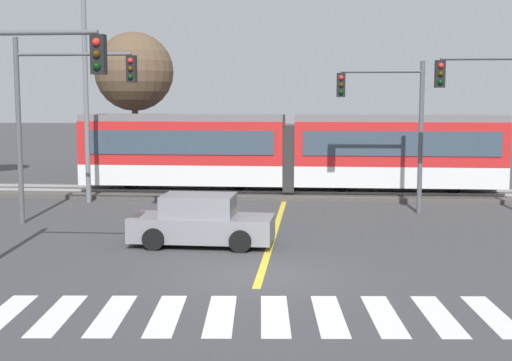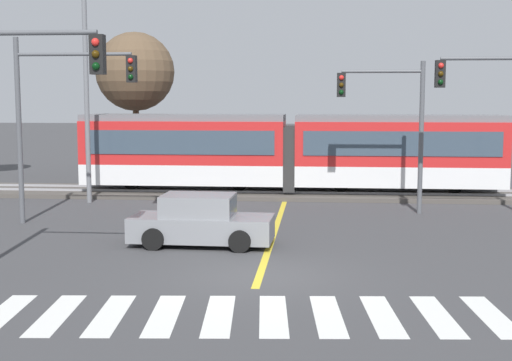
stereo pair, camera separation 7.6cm
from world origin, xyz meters
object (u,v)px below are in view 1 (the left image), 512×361
Objects in this scene: traffic_light_mid_left at (57,103)px; traffic_light_near_left at (4,106)px; traffic_light_far_right at (392,113)px; bare_tree_west at (134,72)px; light_rail_tram at (289,150)px; sedan_crossing at (202,222)px; street_lamp_west at (89,73)px.

traffic_light_mid_left is 1.00× the size of traffic_light_near_left.
traffic_light_far_right is 0.74× the size of bare_tree_west.
light_rail_tram is at bearing 45.90° from traffic_light_mid_left.
sedan_crossing is 0.66× the size of traffic_light_mid_left.
street_lamp_west reaches higher than bare_tree_west.
traffic_light_mid_left is at bearing 101.61° from traffic_light_near_left.
traffic_light_far_right reaches higher than sedan_crossing.
sedan_crossing is at bearing -53.74° from street_lamp_west.
sedan_crossing is 11.05m from street_lamp_west.
sedan_crossing is 0.55× the size of bare_tree_west.
light_rail_tram is at bearing 131.55° from traffic_light_far_right.
light_rail_tram is 2.39× the size of bare_tree_west.
traffic_light_mid_left reaches higher than traffic_light_near_left.
traffic_light_far_right is (10.03, 11.04, -0.39)m from traffic_light_near_left.
sedan_crossing is at bearing -133.58° from traffic_light_far_right.
traffic_light_near_left is 0.67× the size of street_lamp_west.
traffic_light_far_right is at bearing -7.59° from street_lamp_west.
traffic_light_near_left reaches higher than traffic_light_far_right.
light_rail_tram is 3.24× the size of traffic_light_far_right.
sedan_crossing is 18.13m from bare_tree_west.
street_lamp_west is at bearing 126.26° from sedan_crossing.
traffic_light_mid_left is (-7.62, -7.86, 2.14)m from light_rail_tram.
traffic_light_near_left is (-6.04, -15.55, 2.12)m from light_rail_tram.
traffic_light_mid_left is 1.12× the size of traffic_light_far_right.
street_lamp_west is at bearing -160.35° from light_rail_tram.
street_lamp_west reaches higher than traffic_light_mid_left.
traffic_light_far_right is at bearing -38.52° from bare_tree_west.
traffic_light_mid_left reaches higher than sedan_crossing.
traffic_light_near_left is (-3.87, -4.57, 3.47)m from sedan_crossing.
traffic_light_mid_left is at bearing -163.86° from traffic_light_far_right.
light_rail_tram is 4.35× the size of sedan_crossing.
traffic_light_mid_left is at bearing -134.10° from light_rail_tram.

